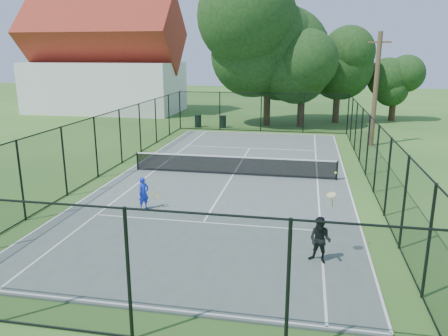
% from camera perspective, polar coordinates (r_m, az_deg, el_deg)
% --- Properties ---
extents(ground, '(120.00, 120.00, 0.00)m').
position_cam_1_polar(ground, '(21.71, 1.18, -1.06)').
color(ground, '#2C581E').
extents(tennis_court, '(11.00, 24.00, 0.06)m').
position_cam_1_polar(tennis_court, '(21.70, 1.19, -0.98)').
color(tennis_court, '#4C5A55').
rests_on(tennis_court, ground).
extents(tennis_net, '(10.08, 0.08, 0.95)m').
position_cam_1_polar(tennis_net, '(21.56, 1.19, 0.42)').
color(tennis_net, black).
rests_on(tennis_net, tennis_court).
extents(fence, '(13.10, 26.10, 3.00)m').
position_cam_1_polar(fence, '(21.35, 1.21, 2.82)').
color(fence, black).
rests_on(fence, ground).
extents(tree_near_left, '(8.07, 8.07, 10.52)m').
position_cam_1_polar(tree_near_left, '(36.89, 5.82, 15.58)').
color(tree_near_left, '#332114').
rests_on(tree_near_left, ground).
extents(tree_near_mid, '(5.98, 5.98, 7.82)m').
position_cam_1_polar(tree_near_mid, '(36.50, 10.24, 12.82)').
color(tree_near_mid, '#332114').
rests_on(tree_near_mid, ground).
extents(tree_near_right, '(5.78, 5.78, 7.98)m').
position_cam_1_polar(tree_near_right, '(39.51, 14.79, 13.08)').
color(tree_near_right, '#332114').
rests_on(tree_near_right, ground).
extents(tree_far_right, '(3.82, 3.82, 5.06)m').
position_cam_1_polar(tree_far_right, '(42.16, 21.39, 9.99)').
color(tree_far_right, '#332114').
rests_on(tree_far_right, ground).
extents(building, '(15.30, 8.15, 11.87)m').
position_cam_1_polar(building, '(47.26, -15.33, 13.09)').
color(building, silver).
rests_on(building, ground).
extents(trash_bin_left, '(0.58, 0.58, 1.01)m').
position_cam_1_polar(trash_bin_left, '(36.15, -3.41, 6.15)').
color(trash_bin_left, black).
rests_on(trash_bin_left, ground).
extents(trash_bin_right, '(0.58, 0.58, 0.99)m').
position_cam_1_polar(trash_bin_right, '(35.84, -0.16, 6.09)').
color(trash_bin_right, black).
rests_on(trash_bin_right, ground).
extents(utility_pole, '(1.40, 0.30, 7.24)m').
position_cam_1_polar(utility_pole, '(29.99, 19.19, 9.70)').
color(utility_pole, '#4C3823').
rests_on(utility_pole, ground).
extents(player_blue, '(0.84, 0.56, 1.27)m').
position_cam_1_polar(player_blue, '(17.11, -10.44, -3.27)').
color(player_blue, '#162EBF').
rests_on(player_blue, tennis_court).
extents(player_black, '(0.82, 1.05, 2.56)m').
position_cam_1_polar(player_black, '(12.96, 12.45, -9.15)').
color(player_black, black).
rests_on(player_black, tennis_court).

